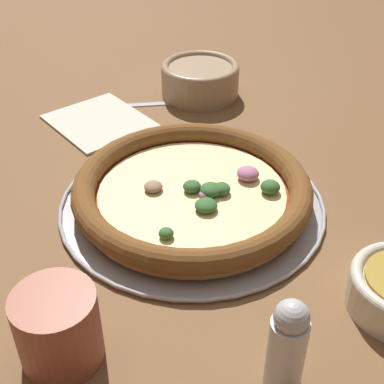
# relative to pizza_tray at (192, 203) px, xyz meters

# --- Properties ---
(ground_plane) EXTENTS (3.00, 3.00, 0.00)m
(ground_plane) POSITION_rel_pizza_tray_xyz_m (0.00, 0.00, -0.00)
(ground_plane) COLOR brown
(pizza_tray) EXTENTS (0.35, 0.35, 0.01)m
(pizza_tray) POSITION_rel_pizza_tray_xyz_m (0.00, 0.00, 0.00)
(pizza_tray) COLOR #9E9EA3
(pizza_tray) RESTS_ON ground_plane
(pizza) EXTENTS (0.31, 0.31, 0.04)m
(pizza) POSITION_rel_pizza_tray_xyz_m (0.00, 0.00, 0.02)
(pizza) COLOR #BC7F42
(pizza) RESTS_ON pizza_tray
(bowl_far) EXTENTS (0.14, 0.14, 0.06)m
(bowl_far) POSITION_rel_pizza_tray_xyz_m (-0.09, 0.32, 0.03)
(bowl_far) COLOR #9E8466
(bowl_far) RESTS_ON ground_plane
(drinking_cup) EXTENTS (0.08, 0.08, 0.08)m
(drinking_cup) POSITION_rel_pizza_tray_xyz_m (-0.04, -0.26, 0.04)
(drinking_cup) COLOR brown
(drinking_cup) RESTS_ON ground_plane
(napkin) EXTENTS (0.21, 0.20, 0.01)m
(napkin) POSITION_rel_pizza_tray_xyz_m (-0.22, 0.17, 0.00)
(napkin) COLOR beige
(napkin) RESTS_ON ground_plane
(fork) EXTENTS (0.18, 0.10, 0.00)m
(fork) POSITION_rel_pizza_tray_xyz_m (-0.21, 0.23, -0.00)
(fork) COLOR #B7B7BC
(fork) RESTS_ON ground_plane
(pepper_shaker) EXTENTS (0.03, 0.03, 0.10)m
(pepper_shaker) POSITION_rel_pizza_tray_xyz_m (0.16, -0.23, 0.05)
(pepper_shaker) COLOR silver
(pepper_shaker) RESTS_ON ground_plane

